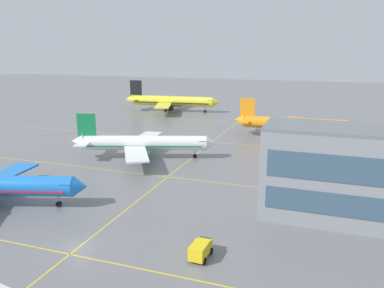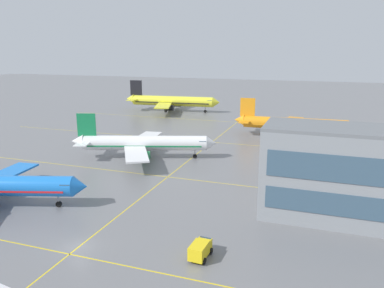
% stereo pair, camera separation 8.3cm
% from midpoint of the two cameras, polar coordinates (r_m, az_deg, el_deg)
% --- Properties ---
extents(ground_plane, '(600.00, 600.00, 0.00)m').
position_cam_midpoint_polar(ground_plane, '(54.42, -16.62, -14.61)').
color(ground_plane, slate).
extents(airliner_second_row, '(34.25, 29.29, 10.92)m').
position_cam_midpoint_polar(airliner_second_row, '(91.86, -7.37, 0.13)').
color(airliner_second_row, white).
rests_on(airliner_second_row, ground).
extents(airliner_third_row, '(36.01, 31.01, 11.19)m').
position_cam_midpoint_polar(airliner_third_row, '(118.55, 14.91, 2.95)').
color(airliner_third_row, orange).
rests_on(airliner_third_row, ground).
extents(airliner_far_left_stand, '(41.48, 35.60, 12.89)m').
position_cam_midpoint_polar(airliner_far_left_stand, '(162.31, -3.12, 6.46)').
color(airliner_far_left_stand, yellow).
rests_on(airliner_far_left_stand, ground).
extents(taxiway_markings, '(137.53, 142.50, 0.01)m').
position_cam_midpoint_polar(taxiway_markings, '(93.16, 0.23, -1.93)').
color(taxiway_markings, yellow).
rests_on(taxiway_markings, ground).
extents(service_truck_red_van, '(2.31, 4.20, 2.10)m').
position_cam_midpoint_polar(service_truck_red_van, '(49.42, 1.33, -15.52)').
color(service_truck_red_van, yellow).
rests_on(service_truck_red_van, ground).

